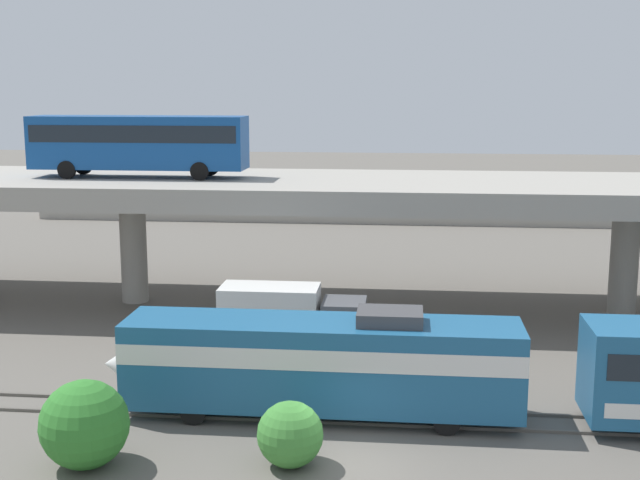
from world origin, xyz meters
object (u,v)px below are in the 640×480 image
object	(u,v)px
parked_car_0	(328,187)
parked_car_3	(216,190)
train_locomotive	(302,359)
parked_car_5	(306,191)
parked_car_1	(162,183)
parked_car_2	(601,189)
transit_bus_on_overpass	(139,140)
service_truck_west	(289,316)

from	to	relation	value
parked_car_0	parked_car_3	world-z (taller)	same
train_locomotive	parked_car_5	world-z (taller)	train_locomotive
parked_car_1	parked_car_3	world-z (taller)	same
parked_car_2	parked_car_0	bearing A→B (deg)	-176.81
train_locomotive	parked_car_1	world-z (taller)	train_locomotive
train_locomotive	parked_car_0	size ratio (longest dim) A/B	3.52
transit_bus_on_overpass	parked_car_3	distance (m)	33.41
train_locomotive	parked_car_2	xyz separation A→B (m)	(22.32, 52.89, 0.29)
parked_car_3	service_truck_west	bearing A→B (deg)	-72.59
transit_bus_on_overpass	parked_car_0	xyz separation A→B (m)	(7.21, 35.62, -6.78)
parked_car_1	train_locomotive	bearing A→B (deg)	-68.54
parked_car_0	parked_car_3	distance (m)	10.88
service_truck_west	parked_car_1	world-z (taller)	parked_car_1
parked_car_0	parked_car_1	distance (m)	17.29
service_truck_west	parked_car_0	xyz separation A→B (m)	(-2.24, 43.50, 0.84)
parked_car_0	parked_car_3	xyz separation A→B (m)	(-10.44, -3.06, -0.00)
parked_car_3	parked_car_5	xyz separation A→B (m)	(8.66, -0.11, 0.00)
train_locomotive	transit_bus_on_overpass	xyz separation A→B (m)	(-11.08, 15.81, 7.07)
parked_car_2	parked_car_5	world-z (taller)	same
parked_car_1	service_truck_west	bearing A→B (deg)	-66.94
transit_bus_on_overpass	parked_car_0	distance (m)	36.97
train_locomotive	parked_car_0	bearing A→B (deg)	-85.69
train_locomotive	parked_car_2	distance (m)	57.41
transit_bus_on_overpass	parked_car_3	world-z (taller)	transit_bus_on_overpass
train_locomotive	parked_car_5	xyz separation A→B (m)	(-5.66, 48.27, 0.29)
parked_car_0	parked_car_5	size ratio (longest dim) A/B	1.01
parked_car_2	parked_car_5	bearing A→B (deg)	-170.61
transit_bus_on_overpass	parked_car_2	xyz separation A→B (m)	(33.40, 37.08, -6.78)
train_locomotive	parked_car_5	size ratio (longest dim) A/B	3.54
parked_car_5	train_locomotive	bearing A→B (deg)	96.68
service_truck_west	parked_car_1	xyz separation A→B (m)	(-19.41, 45.58, 0.84)
service_truck_west	parked_car_1	size ratio (longest dim) A/B	1.68
parked_car_5	parked_car_0	bearing A→B (deg)	-119.36
service_truck_west	parked_car_2	xyz separation A→B (m)	(23.95, 44.96, 0.84)
transit_bus_on_overpass	parked_car_1	xyz separation A→B (m)	(-9.96, 37.69, -6.78)
service_truck_west	parked_car_3	distance (m)	42.39
transit_bus_on_overpass	parked_car_2	bearing A→B (deg)	47.99
parked_car_1	parked_car_5	distance (m)	16.25
train_locomotive	parked_car_1	distance (m)	57.50
service_truck_west	train_locomotive	bearing A→B (deg)	-78.36
parked_car_5	parked_car_2	bearing A→B (deg)	-170.61
service_truck_west	parked_car_1	bearing A→B (deg)	113.06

